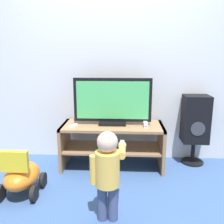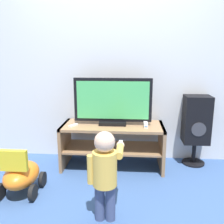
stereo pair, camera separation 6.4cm
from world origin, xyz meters
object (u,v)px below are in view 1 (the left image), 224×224
at_px(remote_primary, 73,126).
at_px(game_console, 145,124).
at_px(speaker_tower, 195,121).
at_px(ride_on_toy, 22,176).
at_px(television, 113,102).
at_px(child, 108,169).

bearing_deg(remote_primary, game_console, 3.54).
xyz_separation_m(speaker_tower, ride_on_toy, (-1.87, -0.83, -0.36)).
distance_m(television, remote_primary, 0.54).
relative_size(television, ride_on_toy, 1.83).
height_order(remote_primary, speaker_tower, speaker_tower).
bearing_deg(television, game_console, -10.55).
xyz_separation_m(television, child, (0.02, -1.04, -0.35)).
height_order(speaker_tower, ride_on_toy, speaker_tower).
bearing_deg(child, game_console, 68.89).
xyz_separation_m(game_console, remote_primary, (-0.84, -0.05, -0.01)).
distance_m(television, speaker_tower, 1.05).
distance_m(remote_primary, speaker_tower, 1.49).
height_order(game_console, remote_primary, game_console).
xyz_separation_m(game_console, ride_on_toy, (-1.25, -0.63, -0.37)).
relative_size(television, remote_primary, 7.11).
relative_size(child, ride_on_toy, 1.54).
distance_m(television, child, 1.10).
height_order(remote_primary, child, child).
bearing_deg(game_console, television, 169.45).
bearing_deg(ride_on_toy, game_console, 26.74).
bearing_deg(ride_on_toy, child, -21.20).
bearing_deg(ride_on_toy, television, 39.25).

